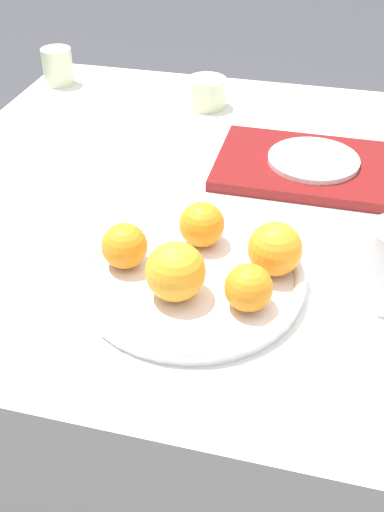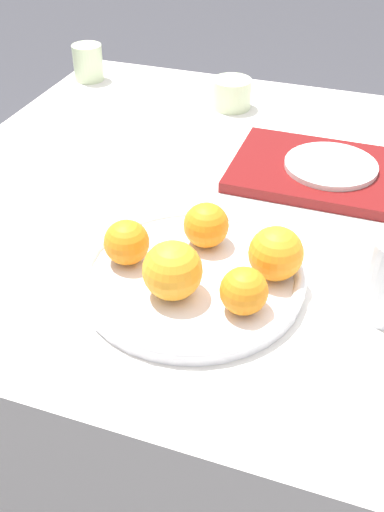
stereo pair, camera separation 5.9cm
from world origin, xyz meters
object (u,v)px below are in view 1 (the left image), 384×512
Objects in this scene: orange_4 at (249,288)px; cup_1 at (58,66)px; orange_3 at (175,271)px; fruit_platter at (192,276)px; serving_tray at (312,167)px; orange_2 at (125,246)px; orange_0 at (202,225)px; side_plate at (313,160)px; orange_1 at (275,249)px; cup_2 at (207,93)px.

cup_1 reaches higher than orange_4.
orange_3 is 0.96× the size of cup_1.
fruit_platter is 0.91× the size of serving_tray.
orange_4 is at bearing -13.87° from orange_2.
side_plate is (0.14, 0.29, -0.03)m from orange_0.
fruit_platter is 1.92× the size of side_plate.
orange_3 is at bearing -145.14° from orange_1.
orange_3 reaches higher than fruit_platter.
orange_2 is 0.39× the size of side_plate.
orange_4 is 0.74× the size of cup_2.
cup_1 is at bearing 155.62° from serving_tray.
orange_0 is at bearing 160.70° from orange_1.
side_plate is at bearing 69.32° from fruit_platter.
side_plate is at bearing -24.38° from cup_1.
cup_1 reaches higher than serving_tray.
orange_2 is 1.03× the size of orange_4.
cup_2 is at bearing 91.98° from orange_2.
cup_1 is at bearing 173.03° from cup_2.
orange_1 is at bearing 10.13° from orange_2.
orange_0 is 0.12m from orange_3.
cup_2 is (-0.26, 0.24, 0.01)m from side_plate.
cup_1 is at bearing 134.28° from orange_1.
cup_1 is at bearing 121.17° from orange_2.
orange_2 is at bearing 166.13° from orange_4.
orange_3 is 0.48× the size of side_plate.
orange_0 is at bearing 92.66° from fruit_platter.
cup_2 is (0.38, -0.05, -0.01)m from cup_1.
cup_2 is at bearing 136.83° from serving_tray.
orange_3 is at bearing -109.61° from serving_tray.
orange_0 is 0.76m from cup_1.
orange_1 reaches higher than cup_1.
orange_2 is at bearing -169.87° from orange_1.
orange_3 reaches higher than cup_1.
orange_2 is 0.44m from serving_tray.
orange_1 is 0.46× the size of side_plate.
cup_1 reaches higher than cup_2.
orange_1 is 0.21m from orange_2.
side_plate is 0.35m from cup_2.
fruit_platter is 0.39m from side_plate.
serving_tray is 2.11× the size of side_plate.
orange_1 is 0.89× the size of cup_2.
orange_3 is at bearing -101.29° from fruit_platter.
side_plate is (0.15, 0.42, -0.03)m from orange_3.
cup_1 reaches higher than fruit_platter.
orange_0 reaches higher than cup_1.
orange_0 reaches higher than cup_2.
orange_0 is 0.78× the size of cup_2.
cup_2 is at bearing 101.02° from fruit_platter.
orange_0 reaches higher than serving_tray.
orange_4 is 0.75× the size of cup_1.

